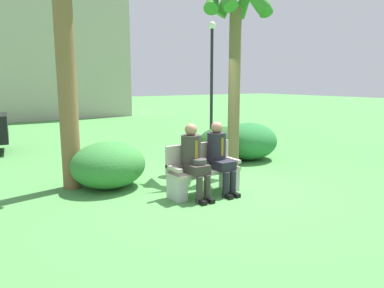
{
  "coord_description": "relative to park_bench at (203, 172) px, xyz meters",
  "views": [
    {
      "loc": [
        -3.9,
        -5.31,
        1.99
      ],
      "look_at": [
        -0.31,
        0.16,
        0.85
      ],
      "focal_mm": 33.67,
      "sensor_mm": 36.0,
      "label": 1
    }
  ],
  "objects": [
    {
      "name": "shrub_mid_lawn",
      "position": [
        2.65,
        1.73,
        0.08
      ],
      "size": [
        1.51,
        1.38,
        0.94
      ],
      "primitive_type": "ellipsoid",
      "color": "#297737",
      "rests_on": "ground"
    },
    {
      "name": "seated_man_left",
      "position": [
        -0.27,
        -0.13,
        0.32
      ],
      "size": [
        0.34,
        0.72,
        1.28
      ],
      "color": "#38332D",
      "rests_on": "ground"
    },
    {
      "name": "shrub_far_lawn",
      "position": [
        -1.28,
        1.27,
        0.04
      ],
      "size": [
        1.4,
        1.29,
        0.88
      ],
      "primitive_type": "ellipsoid",
      "color": "#347C35",
      "rests_on": "ground"
    },
    {
      "name": "palm_tree_tall",
      "position": [
        1.7,
        1.2,
        3.03
      ],
      "size": [
        1.64,
        1.68,
        4.66
      ],
      "color": "brown",
      "rests_on": "ground"
    },
    {
      "name": "shrub_near_bench",
      "position": [
        2.08,
        2.03,
        0.03
      ],
      "size": [
        1.36,
        1.25,
        0.85
      ],
      "primitive_type": "ellipsoid",
      "color": "#265623",
      "rests_on": "ground"
    },
    {
      "name": "building_backdrop",
      "position": [
        -0.89,
        18.17,
        4.78
      ],
      "size": [
        12.44,
        7.87,
        10.29
      ],
      "color": "#AAAA92",
      "rests_on": "ground"
    },
    {
      "name": "ground_plane",
      "position": [
        0.31,
        0.2,
        -0.39
      ],
      "size": [
        80.0,
        80.0,
        0.0
      ],
      "primitive_type": "plane",
      "color": "#4A8D45"
    },
    {
      "name": "street_lamp",
      "position": [
        3.74,
        4.84,
        1.99
      ],
      "size": [
        0.24,
        0.24,
        3.94
      ],
      "color": "black",
      "rests_on": "ground"
    },
    {
      "name": "seated_man_right",
      "position": [
        0.28,
        -0.12,
        0.32
      ],
      "size": [
        0.34,
        0.72,
        1.28
      ],
      "color": "#23232D",
      "rests_on": "ground"
    },
    {
      "name": "park_bench",
      "position": [
        0.0,
        0.0,
        0.0
      ],
      "size": [
        1.34,
        0.44,
        0.9
      ],
      "color": "#B7AD9E",
      "rests_on": "ground"
    }
  ]
}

